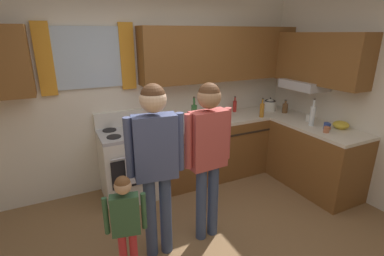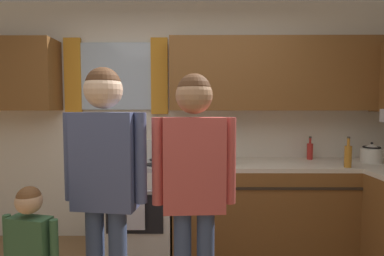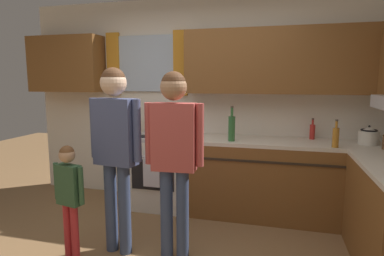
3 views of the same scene
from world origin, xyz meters
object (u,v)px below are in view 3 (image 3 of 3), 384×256
at_px(stovetop_kettle, 369,136).
at_px(adult_holding_child, 115,139).
at_px(bottle_wine_green, 232,128).
at_px(small_child, 69,189).
at_px(stove_oven, 162,169).
at_px(adult_in_plaid, 174,144).
at_px(bottle_sauce_red, 312,131).
at_px(bottle_oil_amber, 336,137).

distance_m(stovetop_kettle, adult_holding_child, 2.62).
height_order(bottle_wine_green, small_child, bottle_wine_green).
xyz_separation_m(stove_oven, adult_in_plaid, (0.54, -1.17, 0.57)).
distance_m(adult_holding_child, small_child, 0.59).
bearing_deg(bottle_sauce_red, stove_oven, -173.91).
xyz_separation_m(bottle_wine_green, small_child, (-1.24, -1.24, -0.41)).
xyz_separation_m(bottle_sauce_red, adult_holding_child, (-1.78, -1.37, 0.07)).
relative_size(bottle_oil_amber, small_child, 0.28).
height_order(bottle_sauce_red, adult_holding_child, adult_holding_child).
distance_m(bottle_sauce_red, adult_in_plaid, 1.84).
bearing_deg(bottle_oil_amber, bottle_wine_green, 175.81).
bearing_deg(stovetop_kettle, bottle_oil_amber, -145.85).
xyz_separation_m(bottle_wine_green, adult_holding_child, (-0.89, -1.02, 0.01)).
bearing_deg(stovetop_kettle, bottle_wine_green, -173.25).
relative_size(bottle_sauce_red, adult_in_plaid, 0.15).
distance_m(bottle_wine_green, stovetop_kettle, 1.45).
xyz_separation_m(stove_oven, stovetop_kettle, (2.33, 0.01, 0.53)).
distance_m(bottle_wine_green, adult_in_plaid, 1.07).
relative_size(stovetop_kettle, adult_holding_child, 0.16).
distance_m(stove_oven, adult_in_plaid, 1.41).
height_order(stove_oven, stovetop_kettle, stovetop_kettle).
xyz_separation_m(bottle_sauce_red, stovetop_kettle, (0.55, -0.18, 0.00)).
distance_m(bottle_oil_amber, stovetop_kettle, 0.44).
bearing_deg(bottle_wine_green, stovetop_kettle, 6.75).
bearing_deg(bottle_wine_green, adult_in_plaid, -109.30).
distance_m(stove_oven, stovetop_kettle, 2.39).
distance_m(bottle_wine_green, small_child, 1.80).
bearing_deg(bottle_sauce_red, adult_holding_child, -142.38).
height_order(bottle_wine_green, stovetop_kettle, bottle_wine_green).
distance_m(bottle_sauce_red, stovetop_kettle, 0.58).
height_order(bottle_oil_amber, adult_in_plaid, adult_in_plaid).
relative_size(stove_oven, adult_holding_child, 0.65).
height_order(adult_in_plaid, small_child, adult_in_plaid).
xyz_separation_m(stove_oven, bottle_oil_amber, (1.97, -0.24, 0.54)).
bearing_deg(bottle_oil_amber, small_child, -153.44).
bearing_deg(adult_in_plaid, bottle_sauce_red, 47.62).
height_order(bottle_wine_green, adult_in_plaid, adult_in_plaid).
xyz_separation_m(stove_oven, bottle_wine_green, (0.90, -0.16, 0.58)).
bearing_deg(bottle_wine_green, adult_holding_child, -131.19).
relative_size(bottle_oil_amber, bottle_wine_green, 0.73).
bearing_deg(adult_holding_child, stovetop_kettle, 27.09).
bearing_deg(adult_holding_child, adult_in_plaid, 1.45).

